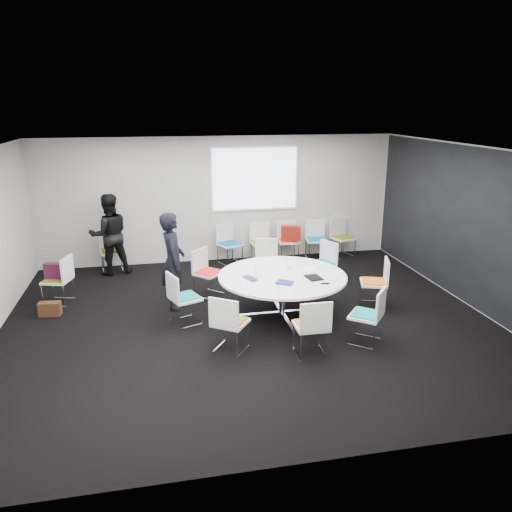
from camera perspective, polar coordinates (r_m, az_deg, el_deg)
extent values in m
cube|color=black|center=(8.41, -0.79, -7.53)|extent=(8.00, 7.00, 0.04)
cube|color=white|center=(7.68, -0.88, 12.12)|extent=(8.00, 7.00, 0.04)
cube|color=#BAB4AF|center=(11.32, -4.19, 6.45)|extent=(8.00, 0.04, 2.80)
cube|color=#BAB4AF|center=(4.73, 7.28, -9.28)|extent=(8.00, 0.04, 2.80)
cube|color=#BAB4AF|center=(9.51, 23.74, 2.97)|extent=(0.04, 7.00, 2.80)
cube|color=black|center=(9.49, 23.59, 2.96)|extent=(0.01, 6.94, 2.74)
cube|color=silver|center=(8.61, 2.95, -6.51)|extent=(0.90, 0.90, 0.08)
cylinder|color=silver|center=(8.49, 2.99, -4.50)|extent=(0.10, 0.10, 0.65)
cylinder|color=white|center=(8.37, 3.02, -2.30)|extent=(2.15, 2.15, 0.04)
cube|color=white|center=(11.31, -0.13, 8.80)|extent=(1.90, 0.03, 1.35)
cube|color=silver|center=(9.14, 13.17, -4.36)|extent=(0.53, 0.53, 0.42)
cube|color=white|center=(9.06, 13.27, -3.01)|extent=(0.56, 0.58, 0.04)
cube|color=#CF5715|center=(9.05, 13.28, -2.83)|extent=(0.49, 0.50, 0.03)
cube|color=white|center=(9.02, 14.69, -1.67)|extent=(0.18, 0.45, 0.42)
cube|color=silver|center=(9.95, 7.42, -2.26)|extent=(0.57, 0.57, 0.42)
cube|color=white|center=(9.88, 7.47, -1.00)|extent=(0.60, 0.61, 0.04)
cube|color=#0B667C|center=(9.87, 7.48, -0.83)|extent=(0.52, 0.53, 0.03)
cube|color=white|center=(9.96, 8.35, 0.50)|extent=(0.25, 0.42, 0.42)
cube|color=silver|center=(10.01, 1.26, -2.00)|extent=(0.48, 0.48, 0.42)
cube|color=white|center=(9.93, 1.27, -0.75)|extent=(0.52, 0.50, 0.04)
cube|color=#606E16|center=(9.93, 1.27, -0.58)|extent=(0.45, 0.43, 0.03)
cube|color=white|center=(10.07, 1.18, 0.86)|extent=(0.46, 0.10, 0.42)
cube|color=silver|center=(9.43, -5.38, -3.30)|extent=(0.59, 0.59, 0.42)
cube|color=white|center=(9.35, -5.42, -1.98)|extent=(0.64, 0.64, 0.04)
cube|color=red|center=(9.34, -5.42, -1.80)|extent=(0.55, 0.55, 0.03)
cube|color=white|center=(9.41, -6.47, -0.43)|extent=(0.35, 0.35, 0.42)
cube|color=silver|center=(8.32, -8.03, -6.26)|extent=(0.54, 0.54, 0.42)
cube|color=white|center=(8.24, -8.10, -4.79)|extent=(0.58, 0.59, 0.04)
cube|color=#0C7C78|center=(8.22, -8.11, -4.59)|extent=(0.50, 0.51, 0.03)
cube|color=white|center=(8.08, -9.52, -3.56)|extent=(0.20, 0.44, 0.42)
cube|color=silver|center=(7.40, -2.91, -9.22)|extent=(0.58, 0.58, 0.42)
cube|color=white|center=(7.30, -2.94, -7.60)|extent=(0.63, 0.62, 0.04)
cube|color=brown|center=(7.28, -2.94, -7.39)|extent=(0.55, 0.54, 0.03)
cube|color=white|center=(7.03, -3.73, -6.55)|extent=(0.40, 0.29, 0.42)
cube|color=silver|center=(7.32, 6.26, -9.59)|extent=(0.42, 0.42, 0.42)
cube|color=white|center=(7.22, 6.31, -7.96)|extent=(0.46, 0.44, 0.04)
cube|color=orange|center=(7.21, 6.32, -7.75)|extent=(0.40, 0.38, 0.03)
cube|color=white|center=(6.95, 6.89, -6.96)|extent=(0.46, 0.04, 0.42)
cube|color=silver|center=(7.78, 12.33, -8.22)|extent=(0.59, 0.59, 0.42)
cube|color=white|center=(7.69, 12.44, -6.67)|extent=(0.63, 0.63, 0.04)
cube|color=#0A8884|center=(7.68, 12.45, -6.47)|extent=(0.55, 0.55, 0.03)
cube|color=white|center=(7.55, 14.08, -5.34)|extent=(0.32, 0.38, 0.42)
cube|color=silver|center=(11.27, -2.99, 0.19)|extent=(0.56, 0.56, 0.42)
cube|color=white|center=(11.20, -3.00, 1.32)|extent=(0.60, 0.59, 0.04)
cube|color=#0A5B7A|center=(11.20, -3.01, 1.46)|extent=(0.52, 0.51, 0.03)
cube|color=white|center=(11.31, -3.61, 2.67)|extent=(0.43, 0.23, 0.42)
cube|color=silver|center=(11.37, 0.61, 0.37)|extent=(0.42, 0.42, 0.42)
cube|color=white|center=(11.31, 0.62, 1.49)|extent=(0.46, 0.45, 0.04)
cube|color=brown|center=(11.30, 0.62, 1.63)|extent=(0.40, 0.38, 0.03)
cube|color=white|center=(11.44, 0.39, 2.87)|extent=(0.46, 0.04, 0.42)
cube|color=silver|center=(11.54, 3.68, 0.59)|extent=(0.43, 0.43, 0.42)
cube|color=white|center=(11.47, 3.70, 1.69)|extent=(0.47, 0.45, 0.04)
cube|color=red|center=(11.47, 3.70, 1.83)|extent=(0.41, 0.39, 0.03)
cube|color=white|center=(11.61, 3.48, 3.05)|extent=(0.46, 0.05, 0.42)
cube|color=silver|center=(11.69, 6.87, 0.71)|extent=(0.46, 0.46, 0.42)
cube|color=white|center=(11.63, 6.91, 1.80)|extent=(0.51, 0.49, 0.04)
cube|color=#07757A|center=(11.62, 6.91, 1.94)|extent=(0.44, 0.42, 0.03)
cube|color=white|center=(11.77, 6.74, 3.15)|extent=(0.46, 0.09, 0.42)
cube|color=silver|center=(11.95, 9.88, 0.94)|extent=(0.53, 0.53, 0.42)
cube|color=white|center=(11.89, 9.93, 2.01)|extent=(0.58, 0.56, 0.04)
cube|color=olive|center=(11.88, 9.94, 2.15)|extent=(0.50, 0.49, 0.03)
cube|color=white|center=(11.99, 9.35, 3.30)|extent=(0.45, 0.18, 0.42)
cube|color=silver|center=(9.72, -21.62, -3.86)|extent=(0.52, 0.52, 0.42)
cube|color=white|center=(9.64, -21.77, -2.58)|extent=(0.55, 0.56, 0.04)
cube|color=olive|center=(9.63, -21.79, -2.41)|extent=(0.48, 0.49, 0.03)
cube|color=white|center=(9.48, -20.78, -1.33)|extent=(0.16, 0.45, 0.42)
cube|color=silver|center=(11.16, -16.07, -0.64)|extent=(0.49, 0.49, 0.42)
cube|color=white|center=(11.10, -16.17, 0.49)|extent=(0.53, 0.51, 0.04)
cube|color=#576813|center=(11.09, -16.18, 0.64)|extent=(0.46, 0.44, 0.03)
cube|color=white|center=(11.24, -16.38, 1.90)|extent=(0.46, 0.11, 0.42)
imported|color=black|center=(8.77, -9.48, -0.56)|extent=(0.41, 0.63, 1.72)
imported|color=black|center=(10.85, -16.41, 2.37)|extent=(0.96, 0.82, 1.71)
imported|color=#333338|center=(8.18, -0.43, -2.51)|extent=(0.30, 0.35, 0.02)
cube|color=silver|center=(8.22, -0.13, -1.52)|extent=(0.04, 0.30, 0.22)
cube|color=black|center=(8.25, 6.62, -2.47)|extent=(0.26, 0.33, 0.02)
cube|color=navy|center=(7.98, 3.29, -3.03)|extent=(0.33, 0.31, 0.03)
cube|color=white|center=(8.69, 6.02, -1.47)|extent=(0.33, 0.25, 0.00)
cube|color=silver|center=(8.50, 8.29, -2.00)|extent=(0.35, 0.29, 0.00)
cylinder|color=white|center=(8.62, 3.82, -1.26)|extent=(0.08, 0.08, 0.09)
cube|color=black|center=(8.02, 7.89, -3.14)|extent=(0.14, 0.08, 0.01)
cube|color=#46122A|center=(9.58, -21.88, -1.57)|extent=(0.42, 0.24, 0.28)
cube|color=#402314|center=(9.26, -22.50, -5.60)|extent=(0.37, 0.20, 0.24)
cube|color=#A71F14|center=(11.21, 4.01, 2.69)|extent=(0.47, 0.29, 0.36)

